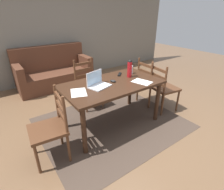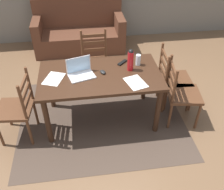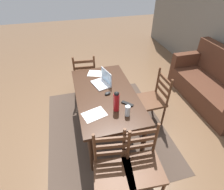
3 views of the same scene
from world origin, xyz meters
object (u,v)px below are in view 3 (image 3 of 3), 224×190
couch (214,85)px  drinking_glass (128,111)px  dining_table (106,98)px  chair_right_near (113,172)px  tv_remote (127,104)px  chair_far_head (152,100)px  laptop (103,81)px  chair_left_near (85,75)px  computer_mouse (108,93)px  water_bottle (116,101)px  chair_right_far (142,165)px

couch → drinking_glass: size_ratio=12.02×
dining_table → chair_right_near: size_ratio=1.67×
drinking_glass → tv_remote: bearing=161.1°
chair_right_near → tv_remote: bearing=151.6°
chair_right_near → chair_far_head: size_ratio=1.00×
chair_far_head → laptop: (-0.25, -0.79, 0.36)m
chair_left_near → computer_mouse: size_ratio=9.50×
dining_table → chair_right_near: 1.11m
dining_table → drinking_glass: bearing=17.0°
dining_table → computer_mouse: bearing=31.8°
chair_far_head → water_bottle: water_bottle is taller
laptop → couch: bearing=89.0°
chair_right_far → chair_far_head: 1.25m
chair_right_far → couch: bearing=121.7°
laptop → drinking_glass: laptop is taller
chair_right_far → laptop: size_ratio=2.57×
chair_left_near → laptop: 0.93m
chair_left_near → computer_mouse: (1.12, 0.20, 0.32)m
chair_right_far → water_bottle: size_ratio=3.16×
chair_right_near → chair_far_head: bearing=137.7°
computer_mouse → chair_right_near: bearing=-33.8°
water_bottle → chair_right_far: bearing=10.7°
chair_far_head → drinking_glass: size_ratio=6.35×
chair_right_near → computer_mouse: bearing=169.4°
dining_table → tv_remote: bearing=35.1°
chair_left_near → chair_far_head: size_ratio=1.00×
laptop → chair_left_near: bearing=-166.3°
chair_right_near → computer_mouse: chair_right_near is taller
chair_right_far → water_bottle: water_bottle is taller
chair_right_far → tv_remote: bearing=175.9°
chair_far_head → couch: couch is taller
chair_left_near → tv_remote: bearing=16.3°
drinking_glass → tv_remote: 0.22m
drinking_glass → computer_mouse: size_ratio=1.50×
chair_right_far → chair_far_head: size_ratio=1.00×
dining_table → chair_left_near: size_ratio=1.67×
dining_table → chair_right_far: (1.08, 0.18, -0.20)m
drinking_glass → computer_mouse: drinking_glass is taller
water_bottle → computer_mouse: size_ratio=3.00×
chair_right_far → chair_right_near: 0.35m
chair_right_near → computer_mouse: size_ratio=9.50×
couch → computer_mouse: 2.30m
chair_right_far → laptop: (-1.33, -0.16, 0.36)m
chair_left_near → computer_mouse: chair_left_near is taller
chair_right_far → couch: (-1.29, 2.09, -0.11)m
drinking_glass → laptop: bearing=-169.8°
chair_right_near → laptop: 1.39m
chair_right_near → chair_far_head: (-1.08, 0.98, 0.00)m
chair_far_head → couch: 1.47m
couch → water_bottle: 2.37m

